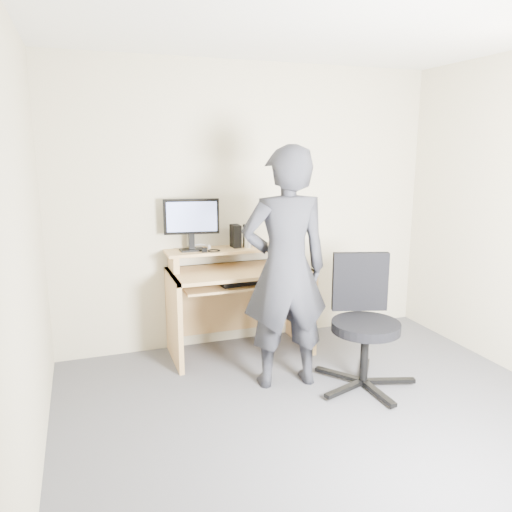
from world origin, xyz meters
TOP-DOWN VIEW (x-y plane):
  - ground at (0.00, 0.00)m, footprint 3.50×3.50m
  - back_wall at (0.00, 1.75)m, footprint 3.50×0.02m
  - ceiling at (0.00, 0.00)m, footprint 3.50×3.50m
  - desk at (-0.20, 1.53)m, footprint 1.20×0.60m
  - monitor at (-0.57, 1.61)m, footprint 0.47×0.13m
  - external_drive at (-0.18, 1.63)m, footprint 0.07×0.13m
  - travel_mug at (-0.08, 1.59)m, footprint 0.10×0.10m
  - smartphone at (0.04, 1.59)m, footprint 0.10×0.14m
  - charger at (-0.49, 1.51)m, footprint 0.05×0.05m
  - headphones at (-0.49, 1.66)m, footprint 0.18×0.18m
  - keyboard at (-0.17, 1.36)m, footprint 0.47×0.22m
  - mouse at (0.20, 1.35)m, footprint 0.11×0.08m
  - office_chair at (0.50, 0.59)m, footprint 0.77×0.73m
  - person at (-0.06, 0.77)m, footprint 0.69×0.49m

SIDE VIEW (x-z plane):
  - ground at x=0.00m, z-range 0.00..0.00m
  - office_chair at x=0.50m, z-range 0.04..1.01m
  - desk at x=-0.20m, z-range 0.09..1.00m
  - keyboard at x=-0.17m, z-range 0.65..0.68m
  - mouse at x=0.20m, z-range 0.75..0.79m
  - person at x=-0.06m, z-range 0.00..1.80m
  - smartphone at x=0.04m, z-range 0.91..0.92m
  - headphones at x=-0.49m, z-range 0.89..0.95m
  - charger at x=-0.49m, z-range 0.91..0.94m
  - travel_mug at x=-0.08m, z-range 0.91..1.09m
  - external_drive at x=-0.18m, z-range 0.91..1.11m
  - monitor at x=-0.57m, z-range 0.95..1.40m
  - back_wall at x=0.00m, z-range 0.00..2.50m
  - ceiling at x=0.00m, z-range 2.49..2.51m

